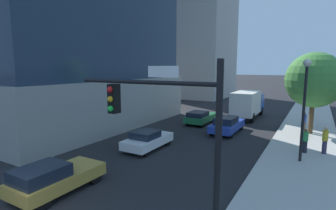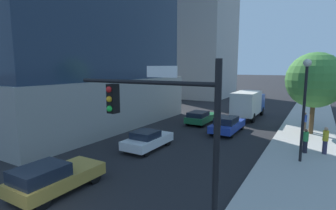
% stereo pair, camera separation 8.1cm
% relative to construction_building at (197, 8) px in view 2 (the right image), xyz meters
% --- Properties ---
extents(sidewalk, '(4.54, 120.00, 0.15)m').
position_rel_construction_building_xyz_m(sidewalk, '(20.44, -23.28, -16.80)').
color(sidewalk, '#B2AFA8').
rests_on(sidewalk, ground).
extents(construction_building, '(16.90, 20.95, 40.97)m').
position_rel_construction_building_xyz_m(construction_building, '(0.00, 0.00, 0.00)').
color(construction_building, '#B2AFA8').
rests_on(construction_building, ground).
extents(traffic_light_pole, '(5.42, 0.48, 5.77)m').
position_rel_construction_building_xyz_m(traffic_light_pole, '(16.77, -40.20, -12.85)').
color(traffic_light_pole, black).
rests_on(traffic_light_pole, sidewalk).
extents(street_lamp, '(0.44, 0.44, 6.00)m').
position_rel_construction_building_xyz_m(street_lamp, '(20.36, -30.44, -12.82)').
color(street_lamp, black).
rests_on(street_lamp, sidewalk).
extents(street_tree, '(4.54, 4.54, 6.77)m').
position_rel_construction_building_xyz_m(street_tree, '(20.70, -22.72, -12.24)').
color(street_tree, brown).
rests_on(street_tree, sidewalk).
extents(car_green, '(1.90, 4.33, 1.33)m').
position_rel_construction_building_xyz_m(car_green, '(10.90, -23.20, -16.19)').
color(car_green, '#1E6638').
rests_on(car_green, ground).
extents(car_blue, '(1.92, 4.76, 1.45)m').
position_rel_construction_building_xyz_m(car_blue, '(14.33, -25.41, -16.14)').
color(car_blue, '#233D9E').
rests_on(car_blue, ground).
extents(car_white, '(1.86, 4.03, 1.32)m').
position_rel_construction_building_xyz_m(car_white, '(10.90, -32.67, -16.22)').
color(car_white, silver).
rests_on(car_white, ground).
extents(car_gold, '(1.95, 4.16, 1.46)m').
position_rel_construction_building_xyz_m(car_gold, '(10.90, -40.14, -16.14)').
color(car_gold, '#AD8938').
rests_on(car_gold, ground).
extents(box_truck, '(2.31, 7.00, 3.05)m').
position_rel_construction_building_xyz_m(box_truck, '(14.33, -17.88, -15.16)').
color(box_truck, '#1E4799').
rests_on(box_truck, ground).
extents(pedestrian_blue_shirt, '(0.34, 0.34, 1.63)m').
position_rel_construction_building_xyz_m(pedestrian_blue_shirt, '(20.16, -21.85, -15.90)').
color(pedestrian_blue_shirt, brown).
rests_on(pedestrian_blue_shirt, sidewalk).
extents(pedestrian_green_shirt, '(0.34, 0.34, 1.60)m').
position_rel_construction_building_xyz_m(pedestrian_green_shirt, '(20.52, -28.55, -15.91)').
color(pedestrian_green_shirt, black).
rests_on(pedestrian_green_shirt, sidewalk).
extents(pedestrian_yellow_shirt, '(0.34, 0.34, 1.77)m').
position_rel_construction_building_xyz_m(pedestrian_yellow_shirt, '(21.62, -28.15, -15.82)').
color(pedestrian_yellow_shirt, '#38334C').
rests_on(pedestrian_yellow_shirt, sidewalk).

